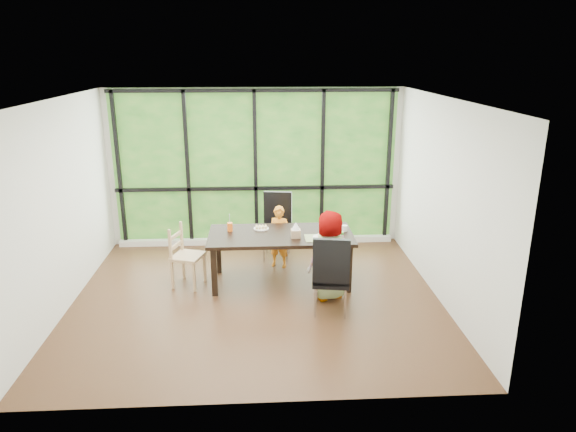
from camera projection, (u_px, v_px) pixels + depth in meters
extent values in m
plane|color=black|center=(257.00, 298.00, 7.16)|extent=(5.00, 5.00, 0.00)
plane|color=silver|center=(256.00, 168.00, 8.89)|extent=(5.00, 0.00, 5.00)
cube|color=#20521C|center=(256.00, 168.00, 8.87)|extent=(4.80, 0.02, 2.65)
cube|color=silver|center=(257.00, 241.00, 9.19)|extent=(4.80, 0.12, 0.10)
cube|color=black|center=(281.00, 258.00, 7.56)|extent=(2.15, 1.15, 0.75)
cube|color=black|center=(277.00, 227.00, 8.39)|extent=(0.52, 0.52, 1.08)
cube|color=black|center=(331.00, 273.00, 6.63)|extent=(0.53, 0.53, 1.08)
cube|color=tan|center=(188.00, 256.00, 7.42)|extent=(0.51, 0.52, 0.90)
imported|color=orange|center=(279.00, 237.00, 8.08)|extent=(0.42, 0.34, 0.99)
imported|color=slate|center=(328.00, 256.00, 6.99)|extent=(0.71, 0.59, 1.25)
cube|color=tan|center=(320.00, 238.00, 7.27)|extent=(0.43, 0.31, 0.01)
cylinder|color=white|center=(261.00, 229.00, 7.64)|extent=(0.22, 0.22, 0.01)
cylinder|color=white|center=(322.00, 237.00, 7.27)|extent=(0.27, 0.27, 0.02)
cylinder|color=orange|center=(230.00, 227.00, 7.54)|extent=(0.08, 0.08, 0.13)
cylinder|color=green|center=(341.00, 236.00, 7.22)|extent=(0.07, 0.07, 0.11)
cylinder|color=white|center=(345.00, 228.00, 7.55)|extent=(0.08, 0.08, 0.09)
cube|color=tan|center=(296.00, 233.00, 7.29)|extent=(0.13, 0.13, 0.11)
cylinder|color=white|center=(230.00, 220.00, 7.51)|extent=(0.01, 0.04, 0.20)
cylinder|color=pink|center=(341.00, 229.00, 7.19)|extent=(0.01, 0.04, 0.20)
cone|color=white|center=(296.00, 226.00, 7.26)|extent=(0.12, 0.12, 0.11)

